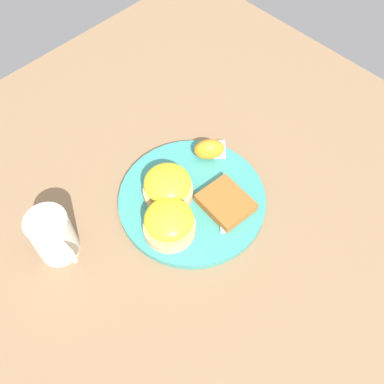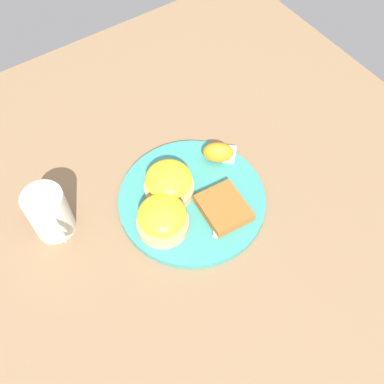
{
  "view_description": "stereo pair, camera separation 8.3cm",
  "coord_description": "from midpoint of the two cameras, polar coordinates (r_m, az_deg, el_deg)",
  "views": [
    {
      "loc": [
        0.32,
        -0.32,
        0.73
      ],
      "look_at": [
        0.0,
        0.0,
        0.03
      ],
      "focal_mm": 42.0,
      "sensor_mm": 36.0,
      "label": 1
    },
    {
      "loc": [
        0.37,
        -0.25,
        0.73
      ],
      "look_at": [
        0.0,
        0.0,
        0.03
      ],
      "focal_mm": 42.0,
      "sensor_mm": 36.0,
      "label": 2
    }
  ],
  "objects": [
    {
      "name": "sandwich_benedict_left",
      "position": [
        0.83,
        -0.11,
        1.01
      ],
      "size": [
        0.09,
        0.09,
        0.06
      ],
      "color": "tan",
      "rests_on": "plate"
    },
    {
      "name": "hashbrown_patty",
      "position": [
        0.83,
        6.9,
        -2.24
      ],
      "size": [
        0.1,
        0.09,
        0.02
      ],
      "primitive_type": "cube",
      "rotation": [
        0.0,
        0.0,
        -0.09
      ],
      "color": "#9B5925",
      "rests_on": "plate"
    },
    {
      "name": "sandwich_benedict_right",
      "position": [
        0.79,
        -0.8,
        -3.56
      ],
      "size": [
        0.09,
        0.09,
        0.06
      ],
      "color": "tan",
      "rests_on": "plate"
    },
    {
      "name": "plate",
      "position": [
        0.85,
        2.78,
        -1.2
      ],
      "size": [
        0.28,
        0.28,
        0.01
      ],
      "primitive_type": "cylinder",
      "color": "teal",
      "rests_on": "ground_plane"
    },
    {
      "name": "ground_plane",
      "position": [
        0.86,
        2.76,
        -1.45
      ],
      "size": [
        1.1,
        1.1,
        0.0
      ],
      "primitive_type": "plane",
      "color": "#846647"
    },
    {
      "name": "cup",
      "position": [
        0.81,
        -14.91,
        -2.88
      ],
      "size": [
        0.1,
        0.07,
        0.1
      ],
      "color": "silver",
      "rests_on": "ground_plane"
    },
    {
      "name": "fork",
      "position": [
        0.87,
        6.9,
        1.02
      ],
      "size": [
        0.16,
        0.16,
        0.0
      ],
      "color": "silver",
      "rests_on": "plate"
    },
    {
      "name": "orange_wedge",
      "position": [
        0.89,
        6.03,
        4.82
      ],
      "size": [
        0.07,
        0.07,
        0.04
      ],
      "primitive_type": "ellipsoid",
      "rotation": [
        0.0,
        0.0,
        0.91
      ],
      "color": "orange",
      "rests_on": "plate"
    }
  ]
}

